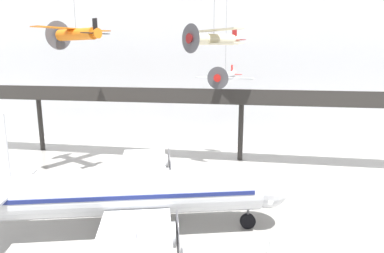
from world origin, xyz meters
name	(u,v)px	position (x,y,z in m)	size (l,w,h in m)	color
hangar_back_wall	(245,60)	(0.00, 35.51, 13.55)	(140.00, 3.00, 27.09)	silver
mezzanine_walkway	(241,101)	(0.00, 24.98, 8.44)	(110.00, 3.20, 10.10)	#2D2B28
airliner_silver_main	(127,194)	(-8.17, 3.93, 3.54)	(26.32, 30.54, 10.15)	silver
suspended_plane_silver_racer	(225,76)	(-2.09, 23.73, 11.78)	(7.64, 6.36, 12.04)	silver
suspended_plane_cream_biplane	(213,39)	(-2.18, 10.56, 15.76)	(5.86, 5.81, 8.01)	beige
suspended_plane_orange_highwing	(76,34)	(-18.28, 16.39, 16.68)	(8.00, 9.04, 7.61)	orange
stanchion_barrier	(269,250)	(3.00, 2.98, 0.33)	(0.36, 0.36, 1.08)	#B2B5BA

